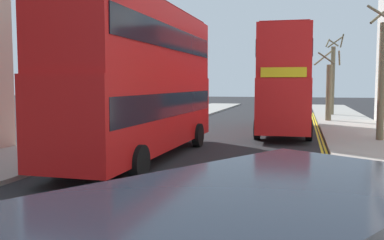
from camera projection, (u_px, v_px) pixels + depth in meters
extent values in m
cube|color=#9E9991|center=(65.00, 147.00, 18.22)|extent=(4.00, 80.00, 0.14)
cube|color=yellow|center=(333.00, 170.00, 13.55)|extent=(0.10, 56.00, 0.01)
cube|color=yellow|center=(328.00, 170.00, 13.59)|extent=(0.10, 56.00, 0.01)
cube|color=red|center=(142.00, 112.00, 15.60)|extent=(2.66, 10.83, 2.60)
cube|color=red|center=(142.00, 42.00, 15.38)|extent=(2.60, 10.62, 2.50)
cube|color=black|center=(142.00, 104.00, 15.57)|extent=(2.68, 10.40, 0.84)
cube|color=black|center=(142.00, 40.00, 15.37)|extent=(2.67, 10.19, 0.80)
cube|color=yellow|center=(184.00, 73.00, 20.63)|extent=(2.00, 0.09, 0.44)
cube|color=maroon|center=(141.00, 6.00, 15.27)|extent=(2.39, 9.75, 0.10)
cylinder|color=black|center=(145.00, 133.00, 19.25)|extent=(0.31, 1.04, 1.04)
cylinder|color=black|center=(198.00, 135.00, 18.59)|extent=(0.31, 1.04, 1.04)
cylinder|color=black|center=(63.00, 158.00, 12.82)|extent=(0.31, 1.04, 1.04)
cylinder|color=black|center=(139.00, 163.00, 12.16)|extent=(0.31, 1.04, 1.04)
cube|color=red|center=(284.00, 102.00, 24.00)|extent=(2.89, 10.88, 2.60)
cube|color=red|center=(284.00, 57.00, 23.78)|extent=(2.83, 10.67, 2.50)
cube|color=black|center=(284.00, 97.00, 23.97)|extent=(2.90, 10.45, 0.84)
cube|color=black|center=(284.00, 55.00, 23.77)|extent=(2.88, 10.24, 0.80)
cube|color=yellow|center=(283.00, 72.00, 18.63)|extent=(2.00, 0.13, 0.44)
cube|color=maroon|center=(285.00, 34.00, 23.67)|extent=(2.60, 9.79, 0.10)
cylinder|color=black|center=(309.00, 130.00, 20.58)|extent=(0.34, 1.05, 1.04)
cylinder|color=black|center=(257.00, 129.00, 21.12)|extent=(0.34, 1.05, 1.04)
cylinder|color=black|center=(303.00, 119.00, 27.09)|extent=(0.34, 1.05, 1.04)
cylinder|color=black|center=(264.00, 118.00, 27.63)|extent=(0.34, 1.05, 1.04)
cylinder|color=#6B6047|center=(332.00, 81.00, 36.16)|extent=(0.37, 0.37, 5.80)
cylinder|color=#6B6047|center=(342.00, 41.00, 35.74)|extent=(0.22, 1.42, 1.04)
cylinder|color=#6B6047|center=(335.00, 42.00, 36.39)|extent=(1.24, 0.43, 0.93)
cylinder|color=#6B6047|center=(328.00, 43.00, 36.13)|extent=(0.42, 1.02, 0.77)
cylinder|color=#6B6047|center=(334.00, 43.00, 35.50)|extent=(0.87, 0.16, 0.65)
cylinder|color=#6B6047|center=(329.00, 93.00, 30.42)|extent=(0.41, 0.41, 4.01)
cylinder|color=#6B6047|center=(339.00, 58.00, 29.96)|extent=(0.29, 1.35, 0.99)
cylinder|color=#6B6047|center=(323.00, 58.00, 30.91)|extent=(1.35, 0.98, 1.14)
cylinder|color=#6B6047|center=(327.00, 58.00, 29.73)|extent=(1.21, 0.63, 0.94)
cylinder|color=#6B6047|center=(382.00, 82.00, 19.74)|extent=(0.33, 0.33, 5.47)
cylinder|color=#6B6047|center=(377.00, 18.00, 19.85)|extent=(0.76, 0.63, 0.66)
cylinder|color=#6B6047|center=(379.00, 13.00, 19.10)|extent=(1.03, 0.72, 0.86)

